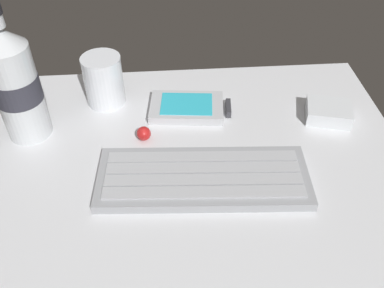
{
  "coord_description": "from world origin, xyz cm",
  "views": [
    {
      "loc": [
        -3.4,
        -43.81,
        43.31
      ],
      "look_at": [
        0.0,
        0.0,
        3.0
      ],
      "focal_mm": 39.43,
      "sensor_mm": 36.0,
      "label": 1
    }
  ],
  "objects_px": {
    "keyboard": "(203,178)",
    "juice_cup": "(104,82)",
    "trackball_mouse": "(144,133)",
    "handheld_device": "(191,107)",
    "charger_block": "(328,112)",
    "water_bottle": "(15,84)"
  },
  "relations": [
    {
      "from": "keyboard",
      "to": "juice_cup",
      "type": "bearing_deg",
      "value": 126.43
    },
    {
      "from": "keyboard",
      "to": "handheld_device",
      "type": "relative_size",
      "value": 2.22
    },
    {
      "from": "handheld_device",
      "to": "juice_cup",
      "type": "relative_size",
      "value": 1.57
    },
    {
      "from": "keyboard",
      "to": "juice_cup",
      "type": "height_order",
      "value": "juice_cup"
    },
    {
      "from": "keyboard",
      "to": "handheld_device",
      "type": "bearing_deg",
      "value": 91.88
    },
    {
      "from": "charger_block",
      "to": "water_bottle",
      "type": "bearing_deg",
      "value": 179.72
    },
    {
      "from": "juice_cup",
      "to": "water_bottle",
      "type": "distance_m",
      "value": 0.14
    },
    {
      "from": "juice_cup",
      "to": "trackball_mouse",
      "type": "relative_size",
      "value": 3.86
    },
    {
      "from": "juice_cup",
      "to": "charger_block",
      "type": "distance_m",
      "value": 0.37
    },
    {
      "from": "water_bottle",
      "to": "trackball_mouse",
      "type": "relative_size",
      "value": 9.45
    },
    {
      "from": "charger_block",
      "to": "juice_cup",
      "type": "bearing_deg",
      "value": 168.48
    },
    {
      "from": "handheld_device",
      "to": "trackball_mouse",
      "type": "relative_size",
      "value": 6.06
    },
    {
      "from": "juice_cup",
      "to": "keyboard",
      "type": "bearing_deg",
      "value": -53.57
    },
    {
      "from": "handheld_device",
      "to": "water_bottle",
      "type": "distance_m",
      "value": 0.27
    },
    {
      "from": "juice_cup",
      "to": "charger_block",
      "type": "height_order",
      "value": "juice_cup"
    },
    {
      "from": "water_bottle",
      "to": "charger_block",
      "type": "distance_m",
      "value": 0.48
    },
    {
      "from": "trackball_mouse",
      "to": "juice_cup",
      "type": "bearing_deg",
      "value": 122.03
    },
    {
      "from": "handheld_device",
      "to": "juice_cup",
      "type": "xyz_separation_m",
      "value": [
        -0.14,
        0.04,
        0.03
      ]
    },
    {
      "from": "handheld_device",
      "to": "charger_block",
      "type": "bearing_deg",
      "value": -9.37
    },
    {
      "from": "keyboard",
      "to": "trackball_mouse",
      "type": "bearing_deg",
      "value": 130.64
    },
    {
      "from": "juice_cup",
      "to": "trackball_mouse",
      "type": "xyz_separation_m",
      "value": [
        0.06,
        -0.1,
        -0.03
      ]
    },
    {
      "from": "charger_block",
      "to": "trackball_mouse",
      "type": "relative_size",
      "value": 3.18
    }
  ]
}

